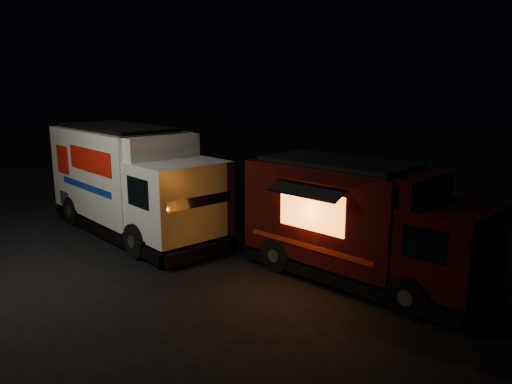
# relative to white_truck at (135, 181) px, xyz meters

# --- Properties ---
(ground) EXTENTS (80.00, 80.00, 0.00)m
(ground) POSITION_rel_white_truck_xyz_m (2.96, -1.26, -1.66)
(ground) COLOR black
(ground) RESTS_ON ground
(white_truck) EXTENTS (7.72, 4.47, 3.31)m
(white_truck) POSITION_rel_white_truck_xyz_m (0.00, 0.00, 0.00)
(white_truck) COLOR white
(white_truck) RESTS_ON ground
(red_truck) EXTENTS (6.42, 3.48, 2.83)m
(red_truck) POSITION_rel_white_truck_xyz_m (7.37, 0.07, -0.24)
(red_truck) COLOR #380A0A
(red_truck) RESTS_ON ground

